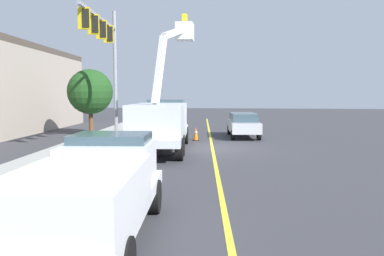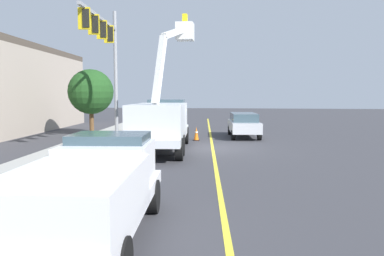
{
  "view_description": "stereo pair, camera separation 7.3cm",
  "coord_description": "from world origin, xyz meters",
  "px_view_note": "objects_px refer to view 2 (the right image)",
  "views": [
    {
      "loc": [
        -20.05,
        -1.33,
        2.98
      ],
      "look_at": [
        -2.93,
        0.78,
        1.4
      ],
      "focal_mm": 34.2,
      "sensor_mm": 36.0,
      "label": 1
    },
    {
      "loc": [
        -20.05,
        -1.4,
        2.98
      ],
      "look_at": [
        -2.93,
        0.78,
        1.4
      ],
      "focal_mm": 34.2,
      "sensor_mm": 36.0,
      "label": 2
    }
  ],
  "objects_px": {
    "utility_bucket_truck": "(162,120)",
    "passing_minivan": "(244,123)",
    "traffic_cone_mid_front": "(196,134)",
    "traffic_signal_mast": "(106,47)",
    "service_pickup_truck": "(92,188)"
  },
  "relations": [
    {
      "from": "traffic_cone_mid_front",
      "to": "traffic_signal_mast",
      "type": "distance_m",
      "value": 7.81
    },
    {
      "from": "utility_bucket_truck",
      "to": "traffic_signal_mast",
      "type": "height_order",
      "value": "traffic_signal_mast"
    },
    {
      "from": "traffic_signal_mast",
      "to": "utility_bucket_truck",
      "type": "bearing_deg",
      "value": -108.77
    },
    {
      "from": "traffic_cone_mid_front",
      "to": "traffic_signal_mast",
      "type": "bearing_deg",
      "value": 124.85
    },
    {
      "from": "service_pickup_truck",
      "to": "traffic_cone_mid_front",
      "type": "height_order",
      "value": "service_pickup_truck"
    },
    {
      "from": "utility_bucket_truck",
      "to": "traffic_cone_mid_front",
      "type": "xyz_separation_m",
      "value": [
        4.49,
        -1.31,
        -1.18
      ]
    },
    {
      "from": "utility_bucket_truck",
      "to": "traffic_cone_mid_front",
      "type": "distance_m",
      "value": 4.82
    },
    {
      "from": "utility_bucket_truck",
      "to": "traffic_signal_mast",
      "type": "relative_size",
      "value": 1.03
    },
    {
      "from": "traffic_signal_mast",
      "to": "passing_minivan",
      "type": "bearing_deg",
      "value": -54.81
    },
    {
      "from": "utility_bucket_truck",
      "to": "passing_minivan",
      "type": "relative_size",
      "value": 1.69
    },
    {
      "from": "service_pickup_truck",
      "to": "traffic_cone_mid_front",
      "type": "distance_m",
      "value": 16.65
    },
    {
      "from": "utility_bucket_truck",
      "to": "passing_minivan",
      "type": "height_order",
      "value": "utility_bucket_truck"
    },
    {
      "from": "utility_bucket_truck",
      "to": "service_pickup_truck",
      "type": "relative_size",
      "value": 1.45
    },
    {
      "from": "service_pickup_truck",
      "to": "traffic_signal_mast",
      "type": "xyz_separation_m",
      "value": [
        13.32,
        4.58,
        4.55
      ]
    },
    {
      "from": "utility_bucket_truck",
      "to": "service_pickup_truck",
      "type": "bearing_deg",
      "value": -174.71
    }
  ]
}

